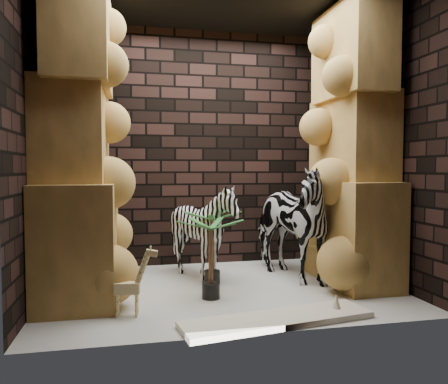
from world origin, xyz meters
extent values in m
plane|color=beige|center=(0.00, 0.00, 0.00)|extent=(3.50, 3.50, 0.00)
plane|color=black|center=(0.00, 1.25, 1.50)|extent=(3.50, 0.00, 3.50)
plane|color=black|center=(0.00, -1.25, 1.50)|extent=(3.50, 0.00, 3.50)
plane|color=black|center=(-1.75, 0.00, 1.50)|extent=(0.00, 3.00, 3.00)
plane|color=black|center=(1.75, 0.00, 1.50)|extent=(0.00, 3.00, 3.00)
imported|color=white|center=(0.77, 0.26, 0.74)|extent=(0.98, 1.38, 1.48)
imported|color=white|center=(-0.13, 0.44, 0.48)|extent=(1.12, 1.26, 0.97)
cube|color=#FAEDCD|center=(0.23, -1.05, 0.03)|extent=(1.64, 0.65, 0.05)
camera|label=1|loc=(-0.91, -4.30, 1.23)|focal=34.78mm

